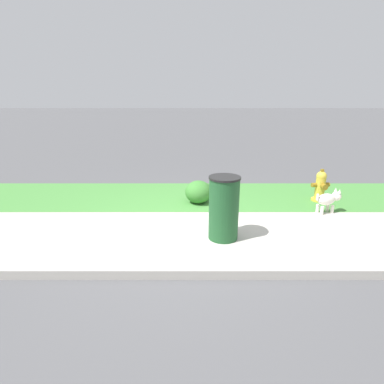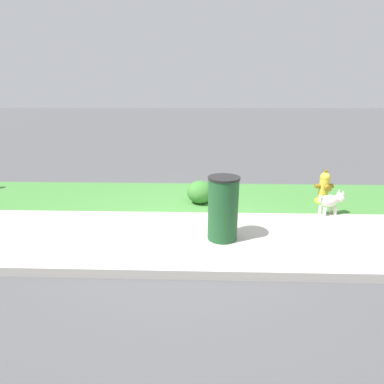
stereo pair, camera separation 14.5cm
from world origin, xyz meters
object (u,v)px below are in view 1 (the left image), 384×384
at_px(small_white_dog, 330,200).
at_px(trash_bin, 225,208).
at_px(shrub_bush_mid_verge, 200,192).
at_px(fire_hydrant_at_driveway, 322,186).

distance_m(small_white_dog, trash_bin, 2.31).
bearing_deg(shrub_bush_mid_verge, small_white_dog, -13.56).
bearing_deg(fire_hydrant_at_driveway, trash_bin, 32.37).
height_order(small_white_dog, shrub_bush_mid_verge, same).
distance_m(small_white_dog, shrub_bush_mid_verge, 2.45).
distance_m(fire_hydrant_at_driveway, small_white_dog, 0.69).
xyz_separation_m(fire_hydrant_at_driveway, trash_bin, (-2.16, -1.73, 0.17)).
bearing_deg(fire_hydrant_at_driveway, small_white_dog, 73.16).
distance_m(fire_hydrant_at_driveway, trash_bin, 2.78).
height_order(fire_hydrant_at_driveway, shrub_bush_mid_verge, fire_hydrant_at_driveway).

